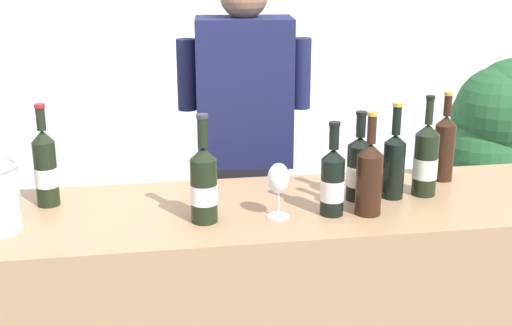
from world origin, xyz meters
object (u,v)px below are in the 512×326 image
at_px(wine_bottle_8, 46,168).
at_px(wine_glass, 278,181).
at_px(wine_bottle_5, 333,181).
at_px(wine_bottle_4, 426,160).
at_px(wine_bottle_3, 204,184).
at_px(wine_bottle_7, 444,146).
at_px(wine_bottle_0, 359,168).
at_px(wine_bottle_1, 369,177).
at_px(person_server, 245,179).
at_px(potted_shrub, 498,137).
at_px(wine_bottle_2, 394,163).

relative_size(wine_bottle_8, wine_glass, 1.91).
bearing_deg(wine_bottle_5, wine_bottle_4, 19.19).
distance_m(wine_bottle_3, wine_bottle_7, 0.94).
bearing_deg(wine_bottle_0, wine_bottle_1, -93.71).
distance_m(person_server, potted_shrub, 1.46).
relative_size(wine_bottle_7, wine_glass, 1.84).
height_order(wine_bottle_3, wine_glass, wine_bottle_3).
bearing_deg(potted_shrub, person_server, -163.66).
distance_m(wine_bottle_8, person_server, 0.96).
distance_m(wine_bottle_0, potted_shrub, 1.56).
bearing_deg(wine_bottle_5, wine_bottle_3, 179.09).
height_order(wine_bottle_1, wine_glass, wine_bottle_1).
relative_size(wine_bottle_1, wine_bottle_8, 0.98).
bearing_deg(potted_shrub, wine_bottle_3, -144.16).
relative_size(wine_bottle_2, wine_bottle_8, 0.96).
height_order(wine_bottle_7, person_server, person_server).
bearing_deg(wine_bottle_4, wine_bottle_1, -150.48).
bearing_deg(wine_bottle_7, wine_bottle_4, -132.90).
relative_size(wine_bottle_2, wine_bottle_4, 0.95).
bearing_deg(wine_bottle_4, wine_glass, -166.97).
xyz_separation_m(wine_bottle_2, wine_bottle_8, (-1.15, 0.11, 0.01)).
relative_size(wine_bottle_0, wine_glass, 1.70).
relative_size(wine_bottle_5, wine_bottle_8, 0.89).
xyz_separation_m(wine_bottle_4, wine_bottle_7, (0.13, 0.14, 0.00)).
xyz_separation_m(wine_bottle_5, potted_shrub, (1.23, 1.19, -0.23)).
bearing_deg(wine_bottle_1, wine_bottle_8, 166.50).
xyz_separation_m(wine_bottle_8, potted_shrub, (2.13, 0.96, -0.25)).
height_order(wine_bottle_2, potted_shrub, wine_bottle_2).
relative_size(wine_bottle_2, wine_bottle_3, 0.96).
xyz_separation_m(wine_bottle_2, wine_bottle_4, (0.12, 0.01, 0.00)).
relative_size(wine_bottle_1, wine_bottle_4, 0.96).
bearing_deg(wine_bottle_4, wine_bottle_2, -175.38).
bearing_deg(wine_bottle_1, potted_shrub, 47.17).
xyz_separation_m(wine_bottle_0, wine_bottle_5, (-0.12, -0.12, -0.00)).
xyz_separation_m(wine_bottle_3, wine_bottle_7, (0.90, 0.26, 0.01)).
bearing_deg(wine_bottle_2, wine_bottle_0, 179.22).
height_order(wine_bottle_1, wine_bottle_8, wine_bottle_8).
height_order(wine_bottle_3, wine_bottle_8, same).
bearing_deg(wine_bottle_8, potted_shrub, 24.14).
bearing_deg(wine_bottle_5, potted_shrub, 44.02).
height_order(wine_bottle_5, wine_glass, wine_bottle_5).
bearing_deg(person_server, wine_bottle_1, -70.35).
distance_m(wine_bottle_7, person_server, 0.88).
distance_m(wine_bottle_5, wine_bottle_7, 0.56).
bearing_deg(wine_bottle_1, wine_bottle_5, 173.29).
distance_m(wine_bottle_1, wine_bottle_4, 0.28).
height_order(wine_bottle_0, wine_bottle_4, wine_bottle_4).
bearing_deg(wine_bottle_1, wine_bottle_4, 29.52).
distance_m(wine_bottle_3, wine_bottle_4, 0.78).
distance_m(wine_bottle_4, wine_glass, 0.55).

